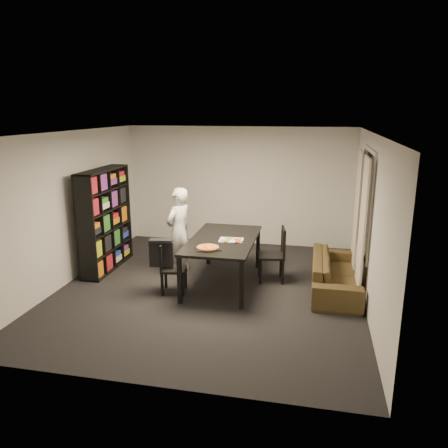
% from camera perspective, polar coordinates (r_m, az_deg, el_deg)
% --- Properties ---
extents(room, '(5.01, 5.51, 2.61)m').
position_cam_1_polar(room, '(7.08, -1.93, 1.26)').
color(room, black).
rests_on(room, ground).
extents(window_pane, '(0.02, 1.40, 1.60)m').
position_cam_1_polar(window_pane, '(7.48, 18.08, 2.82)').
color(window_pane, black).
rests_on(window_pane, room).
extents(window_frame, '(0.03, 1.52, 1.72)m').
position_cam_1_polar(window_frame, '(7.48, 18.04, 2.83)').
color(window_frame, white).
rests_on(window_frame, room).
extents(curtain_left, '(0.03, 0.70, 2.25)m').
position_cam_1_polar(curtain_left, '(7.04, 17.58, -0.78)').
color(curtain_left, beige).
rests_on(curtain_left, room).
extents(curtain_right, '(0.03, 0.70, 2.25)m').
position_cam_1_polar(curtain_right, '(8.05, 16.92, 1.17)').
color(curtain_right, beige).
rests_on(curtain_right, room).
extents(bookshelf, '(0.35, 1.50, 1.90)m').
position_cam_1_polar(bookshelf, '(8.46, -15.24, 0.54)').
color(bookshelf, black).
rests_on(bookshelf, room).
extents(dining_table, '(1.09, 1.96, 0.82)m').
position_cam_1_polar(dining_table, '(7.46, -0.16, -2.47)').
color(dining_table, black).
rests_on(dining_table, room).
extents(chair_left, '(0.45, 0.45, 0.85)m').
position_cam_1_polar(chair_left, '(7.26, -7.24, -5.26)').
color(chair_left, black).
rests_on(chair_left, room).
extents(chair_right, '(0.52, 0.52, 0.97)m').
position_cam_1_polar(chair_right, '(7.72, 6.90, -3.48)').
color(chair_right, black).
rests_on(chair_right, room).
extents(draped_jacket, '(0.40, 0.22, 0.47)m').
position_cam_1_polar(draped_jacket, '(7.21, -8.20, -3.62)').
color(draped_jacket, black).
rests_on(draped_jacket, chair_left).
extents(person, '(0.59, 0.69, 1.60)m').
position_cam_1_polar(person, '(8.01, -5.93, -0.91)').
color(person, silver).
rests_on(person, room).
extents(baking_tray, '(0.49, 0.45, 0.01)m').
position_cam_1_polar(baking_tray, '(6.93, -2.16, -3.17)').
color(baking_tray, black).
rests_on(baking_tray, dining_table).
extents(pepperoni_pizza, '(0.35, 0.35, 0.03)m').
position_cam_1_polar(pepperoni_pizza, '(6.90, -2.13, -3.07)').
color(pepperoni_pizza, '#9E692E').
rests_on(pepperoni_pizza, dining_table).
extents(kitchen_towel, '(0.42, 0.32, 0.01)m').
position_cam_1_polar(kitchen_towel, '(7.36, 0.94, -2.10)').
color(kitchen_towel, white).
rests_on(kitchen_towel, dining_table).
extents(pizza_slices, '(0.40, 0.34, 0.01)m').
position_cam_1_polar(pizza_slices, '(7.32, 1.09, -2.10)').
color(pizza_slices, '#CD7940').
rests_on(pizza_slices, dining_table).
extents(sofa, '(0.77, 1.97, 0.58)m').
position_cam_1_polar(sofa, '(7.61, 14.38, -6.23)').
color(sofa, '#3A2C17').
rests_on(sofa, room).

